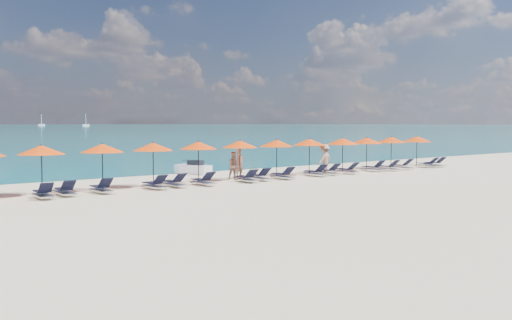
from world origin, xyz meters
TOP-DOWN VIEW (x-y plane):
  - ground at (0.00, 0.00)m, footprint 1400.00×1400.00m
  - sailboat_near at (183.68, 493.75)m, footprint 6.17×2.06m
  - sailboat_far at (165.03, 563.29)m, footprint 6.45×2.15m
  - jetski at (-0.10, 9.28)m, footprint 1.61×2.55m
  - beachgoer_a at (0.57, 5.27)m, footprint 0.67×0.50m
  - beachgoer_b at (-0.18, 4.77)m, footprint 0.87×0.67m
  - beachgoer_c at (6.26, 3.99)m, footprint 1.32×0.84m
  - umbrella_2 at (-10.99, 4.57)m, footprint 2.10×2.10m
  - umbrella_3 at (-8.12, 4.61)m, footprint 2.10×2.10m
  - umbrella_4 at (-5.42, 4.57)m, footprint 2.10×2.10m
  - umbrella_5 at (-2.71, 4.57)m, footprint 2.10×2.10m
  - umbrella_6 at (0.10, 4.60)m, footprint 2.10×2.10m
  - umbrella_7 at (2.68, 4.42)m, footprint 2.10×2.10m
  - umbrella_8 at (5.54, 4.64)m, footprint 2.10×2.10m
  - umbrella_9 at (8.27, 4.36)m, footprint 2.10×2.10m
  - umbrella_10 at (10.81, 4.52)m, footprint 2.10×2.10m
  - umbrella_11 at (13.49, 4.56)m, footprint 2.10×2.10m
  - umbrella_12 at (16.37, 4.49)m, footprint 2.10×2.10m
  - lounger_3 at (-11.41, 3.13)m, footprint 0.78×1.75m
  - lounger_4 at (-10.35, 3.48)m, footprint 0.73×1.74m
  - lounger_5 at (-8.69, 3.41)m, footprint 0.69×1.72m
  - lounger_6 at (-6.02, 3.28)m, footprint 0.67×1.72m
  - lounger_7 at (-4.87, 3.46)m, footprint 0.75×1.74m
  - lounger_8 at (-3.26, 3.26)m, footprint 0.64×1.71m
  - lounger_9 at (-0.56, 3.11)m, footprint 0.78×1.75m
  - lounger_10 at (0.57, 3.43)m, footprint 0.73×1.74m
  - lounger_11 at (2.10, 3.17)m, footprint 0.73×1.74m
  - lounger_12 at (4.83, 3.30)m, footprint 0.77×1.75m
  - lounger_13 at (5.99, 3.36)m, footprint 0.63×1.70m
  - lounger_14 at (7.54, 3.28)m, footprint 0.71×1.73m
  - lounger_15 at (10.27, 3.46)m, footprint 0.65×1.71m
  - lounger_16 at (11.45, 3.19)m, footprint 0.70×1.73m
  - lounger_17 at (13.05, 3.31)m, footprint 0.70×1.73m
  - lounger_18 at (15.83, 3.15)m, footprint 0.65×1.71m
  - lounger_19 at (16.85, 3.21)m, footprint 0.74×1.74m

SIDE VIEW (x-z plane):
  - ground at x=0.00m, z-range 0.00..0.00m
  - lounger_3 at x=-11.41m, z-range -0.09..0.56m
  - lounger_4 at x=-10.35m, z-range -0.09..0.56m
  - lounger_5 at x=-8.69m, z-range -0.09..0.56m
  - lounger_6 at x=-6.02m, z-range -0.09..0.56m
  - lounger_7 at x=-4.87m, z-range -0.09..0.56m
  - lounger_8 at x=-3.26m, z-range -0.09..0.56m
  - lounger_9 at x=-0.56m, z-range -0.09..0.56m
  - lounger_10 at x=0.57m, z-range -0.09..0.56m
  - lounger_11 at x=2.10m, z-range -0.09..0.56m
  - lounger_12 at x=4.83m, z-range -0.09..0.56m
  - lounger_13 at x=5.99m, z-range -0.09..0.56m
  - lounger_14 at x=7.54m, z-range -0.09..0.56m
  - lounger_15 at x=10.27m, z-range -0.09..0.56m
  - lounger_16 at x=11.45m, z-range -0.09..0.56m
  - lounger_17 at x=13.05m, z-range -0.09..0.56m
  - lounger_18 at x=15.83m, z-range -0.09..0.56m
  - lounger_19 at x=16.85m, z-range -0.09..0.56m
  - jetski at x=-0.10m, z-range -0.08..0.78m
  - beachgoer_b at x=-0.18m, z-range 0.00..1.58m
  - beachgoer_a at x=0.57m, z-range 0.00..1.68m
  - beachgoer_c at x=6.26m, z-range 0.00..1.89m
  - sailboat_near at x=183.68m, z-range -4.50..6.82m
  - sailboat_far at x=165.03m, z-range -4.70..7.13m
  - umbrella_2 at x=-10.99m, z-range 0.88..3.16m
  - umbrella_3 at x=-8.12m, z-range 0.88..3.16m
  - umbrella_4 at x=-5.42m, z-range 0.88..3.16m
  - umbrella_5 at x=-2.71m, z-range 0.88..3.16m
  - umbrella_6 at x=0.10m, z-range 0.88..3.16m
  - umbrella_7 at x=2.68m, z-range 0.88..3.16m
  - umbrella_8 at x=5.54m, z-range 0.88..3.16m
  - umbrella_9 at x=8.27m, z-range 0.88..3.16m
  - umbrella_10 at x=10.81m, z-range 0.88..3.16m
  - umbrella_11 at x=13.49m, z-range 0.88..3.16m
  - umbrella_12 at x=16.37m, z-range 0.88..3.16m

